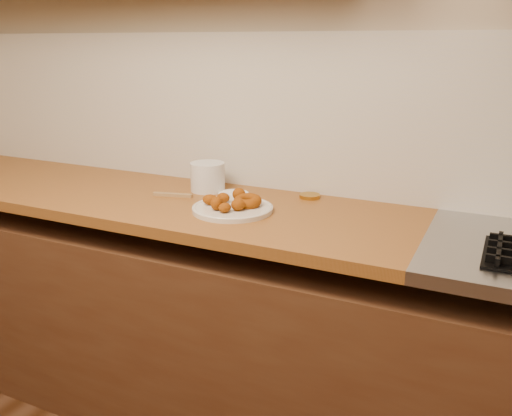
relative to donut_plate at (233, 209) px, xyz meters
The scene contains 11 objects.
wall_back 0.59m from the donut_plate, 68.07° to the left, with size 4.00×0.02×2.70m, color tan.
base_cabinet 0.54m from the donut_plate, 17.78° to the left, with size 3.60×0.60×0.77m, color #4A2F1B.
butcher_block 0.51m from the donut_plate, behind, with size 2.30×0.62×0.04m, color brown.
backsplash 0.47m from the donut_plate, 67.38° to the left, with size 3.60×0.02×0.60m, color beige.
donut_plate is the anchor object (origin of this frame).
ring_donut 0.06m from the donut_plate, 37.46° to the left, with size 0.10×0.10×0.03m, color #8B4909.
fried_dough_chunks 0.04m from the donut_plate, 162.68° to the right, with size 0.18×0.20×0.05m.
plastic_tub 0.30m from the donut_plate, 137.42° to the left, with size 0.13×0.13×0.11m, color silver.
tub_lid 0.21m from the donut_plate, 117.12° to the left, with size 0.12×0.12×0.01m, color white.
brass_jar_lid 0.33m from the donut_plate, 56.15° to the left, with size 0.08×0.08×0.01m, color #B4872A.
wooden_utensil 0.30m from the donut_plate, 167.21° to the left, with size 0.15×0.02×0.01m, color olive.
Camera 1 is at (0.71, 0.06, 1.47)m, focal length 38.00 mm.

